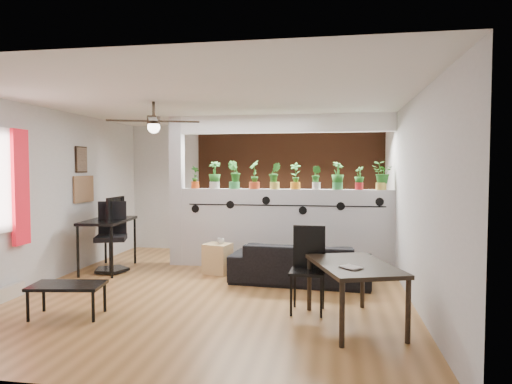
# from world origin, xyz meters

# --- Properties ---
(room_shell) EXTENTS (6.30, 7.10, 2.90)m
(room_shell) POSITION_xyz_m (0.00, 0.00, 1.30)
(room_shell) COLOR #92602F
(room_shell) RESTS_ON ground
(partition_wall) EXTENTS (3.60, 0.18, 1.35)m
(partition_wall) POSITION_xyz_m (0.80, 1.50, 0.68)
(partition_wall) COLOR #BCBCC1
(partition_wall) RESTS_ON ground
(ceiling_header) EXTENTS (3.60, 0.18, 0.30)m
(ceiling_header) POSITION_xyz_m (0.80, 1.50, 2.45)
(ceiling_header) COLOR white
(ceiling_header) RESTS_ON room_shell
(pier_column) EXTENTS (0.22, 0.20, 2.60)m
(pier_column) POSITION_xyz_m (-1.11, 1.50, 1.30)
(pier_column) COLOR #BCBCC1
(pier_column) RESTS_ON ground
(brick_panel) EXTENTS (3.90, 0.05, 2.60)m
(brick_panel) POSITION_xyz_m (0.80, 2.97, 1.30)
(brick_panel) COLOR #AD5832
(brick_panel) RESTS_ON ground
(vine_decal) EXTENTS (3.31, 0.01, 0.30)m
(vine_decal) POSITION_xyz_m (0.80, 1.40, 1.08)
(vine_decal) COLOR black
(vine_decal) RESTS_ON partition_wall
(corkboard) EXTENTS (0.03, 0.60, 0.45)m
(corkboard) POSITION_xyz_m (-2.58, 0.95, 1.35)
(corkboard) COLOR #885F41
(corkboard) RESTS_ON room_shell
(framed_art) EXTENTS (0.03, 0.34, 0.44)m
(framed_art) POSITION_xyz_m (-2.58, 0.90, 1.85)
(framed_art) COLOR #8C7259
(framed_art) RESTS_ON room_shell
(ceiling_fan) EXTENTS (1.19, 1.19, 0.43)m
(ceiling_fan) POSITION_xyz_m (-0.80, -0.30, 2.31)
(ceiling_fan) COLOR black
(ceiling_fan) RESTS_ON room_shell
(potted_plant_0) EXTENTS (0.24, 0.22, 0.40)m
(potted_plant_0) POSITION_xyz_m (-0.78, 1.50, 1.56)
(potted_plant_0) COLOR #E0531A
(potted_plant_0) RESTS_ON partition_wall
(potted_plant_1) EXTENTS (0.28, 0.24, 0.47)m
(potted_plant_1) POSITION_xyz_m (-0.43, 1.50, 1.60)
(potted_plant_1) COLOR silver
(potted_plant_1) RESTS_ON partition_wall
(potted_plant_2) EXTENTS (0.27, 0.22, 0.49)m
(potted_plant_2) POSITION_xyz_m (-0.08, 1.50, 1.61)
(potted_plant_2) COLOR green
(potted_plant_2) RESTS_ON partition_wall
(potted_plant_3) EXTENTS (0.31, 0.33, 0.49)m
(potted_plant_3) POSITION_xyz_m (0.27, 1.50, 1.61)
(potted_plant_3) COLOR #C94420
(potted_plant_3) RESTS_ON partition_wall
(potted_plant_4) EXTENTS (0.26, 0.22, 0.45)m
(potted_plant_4) POSITION_xyz_m (0.62, 1.50, 1.59)
(potted_plant_4) COLOR gold
(potted_plant_4) RESTS_ON partition_wall
(potted_plant_5) EXTENTS (0.26, 0.23, 0.45)m
(potted_plant_5) POSITION_xyz_m (0.98, 1.50, 1.59)
(potted_plant_5) COLOR orange
(potted_plant_5) RESTS_ON partition_wall
(potted_plant_6) EXTENTS (0.25, 0.25, 0.40)m
(potted_plant_6) POSITION_xyz_m (1.33, 1.50, 1.56)
(potted_plant_6) COLOR silver
(potted_plant_6) RESTS_ON partition_wall
(potted_plant_7) EXTENTS (0.31, 0.31, 0.46)m
(potted_plant_7) POSITION_xyz_m (1.68, 1.50, 1.59)
(potted_plant_7) COLOR #318742
(potted_plant_7) RESTS_ON partition_wall
(potted_plant_8) EXTENTS (0.23, 0.24, 0.38)m
(potted_plant_8) POSITION_xyz_m (2.03, 1.50, 1.55)
(potted_plant_8) COLOR red
(potted_plant_8) RESTS_ON partition_wall
(potted_plant_9) EXTENTS (0.29, 0.25, 0.47)m
(potted_plant_9) POSITION_xyz_m (2.38, 1.50, 1.60)
(potted_plant_9) COLOR gold
(potted_plant_9) RESTS_ON partition_wall
(sofa) EXTENTS (2.01, 0.91, 0.57)m
(sofa) POSITION_xyz_m (1.14, 0.54, 0.29)
(sofa) COLOR black
(sofa) RESTS_ON ground
(cube_shelf) EXTENTS (0.47, 0.44, 0.49)m
(cube_shelf) POSITION_xyz_m (-0.23, 0.91, 0.24)
(cube_shelf) COLOR tan
(cube_shelf) RESTS_ON ground
(cup) EXTENTS (0.14, 0.14, 0.09)m
(cup) POSITION_xyz_m (-0.18, 0.91, 0.53)
(cup) COLOR gray
(cup) RESTS_ON cube_shelf
(computer_desk) EXTENTS (0.74, 1.24, 0.85)m
(computer_desk) POSITION_xyz_m (-2.09, 0.85, 0.77)
(computer_desk) COLOR black
(computer_desk) RESTS_ON ground
(monitor) EXTENTS (0.36, 0.07, 0.20)m
(monitor) POSITION_xyz_m (-2.09, 1.00, 0.95)
(monitor) COLOR black
(monitor) RESTS_ON computer_desk
(office_chair) EXTENTS (0.60, 0.61, 1.13)m
(office_chair) POSITION_xyz_m (-1.99, 0.77, 0.50)
(office_chair) COLOR black
(office_chair) RESTS_ON ground
(dining_table) EXTENTS (1.10, 1.41, 0.67)m
(dining_table) POSITION_xyz_m (1.83, -1.20, 0.60)
(dining_table) COLOR black
(dining_table) RESTS_ON ground
(book) EXTENTS (0.26, 0.27, 0.02)m
(book) POSITION_xyz_m (1.73, -1.50, 0.69)
(book) COLOR gray
(book) RESTS_ON dining_table
(folding_chair) EXTENTS (0.42, 0.42, 1.01)m
(folding_chair) POSITION_xyz_m (1.32, -0.76, 0.60)
(folding_chair) COLOR black
(folding_chair) RESTS_ON ground
(coffee_table) EXTENTS (0.87, 0.57, 0.38)m
(coffee_table) POSITION_xyz_m (-1.40, -1.46, 0.34)
(coffee_table) COLOR black
(coffee_table) RESTS_ON ground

